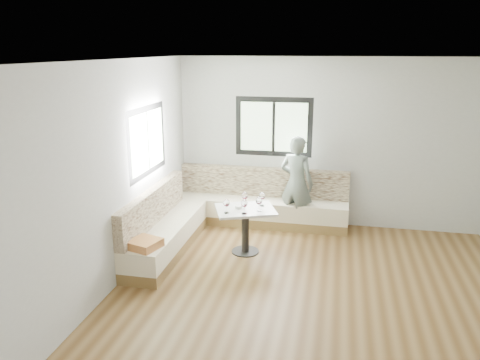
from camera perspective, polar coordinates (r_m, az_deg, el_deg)
room at (r=5.53m, az=9.01°, el=-0.30°), size 5.01×5.01×2.81m
banquette at (r=7.54m, az=-2.20°, el=-4.34°), size 2.90×2.80×0.95m
table at (r=6.85m, az=0.66°, el=-4.85°), size 1.01×0.90×0.68m
person at (r=7.71m, az=6.91°, el=-0.38°), size 0.68×0.56×1.58m
olive_ramekin at (r=6.79m, az=-0.17°, el=-3.30°), size 0.10×0.10×0.04m
wine_glass_a at (r=6.56m, az=-1.67°, el=-2.86°), size 0.09×0.09×0.21m
wine_glass_b at (r=6.53m, az=0.52°, el=-2.93°), size 0.09×0.09×0.21m
wine_glass_c at (r=6.65m, az=2.33°, el=-2.61°), size 0.09×0.09×0.21m
wine_glass_d at (r=6.87m, az=0.59°, el=-1.98°), size 0.09×0.09×0.21m
wine_glass_e at (r=6.87m, az=2.70°, el=-2.00°), size 0.09×0.09×0.21m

